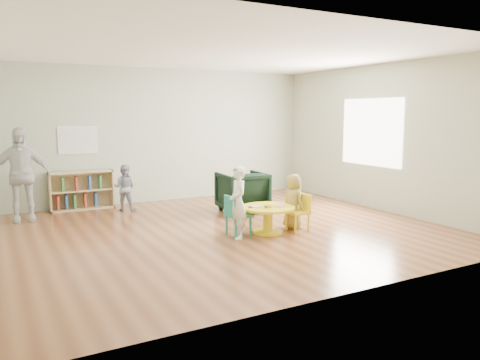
{
  "coord_description": "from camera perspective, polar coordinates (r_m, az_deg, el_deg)",
  "views": [
    {
      "loc": [
        -3.17,
        -6.57,
        1.88
      ],
      "look_at": [
        0.23,
        -0.3,
        0.85
      ],
      "focal_mm": 35.0,
      "sensor_mm": 36.0,
      "label": 1
    }
  ],
  "objects": [
    {
      "name": "room",
      "position": [
        7.3,
        -2.63,
        8.31
      ],
      "size": [
        7.1,
        7.0,
        2.8
      ],
      "color": "brown",
      "rests_on": "ground"
    },
    {
      "name": "activity_table",
      "position": [
        7.37,
        3.43,
        -4.23
      ],
      "size": [
        0.85,
        0.85,
        0.47
      ],
      "rotation": [
        0.0,
        0.0,
        0.15
      ],
      "color": "yellow",
      "rests_on": "ground"
    },
    {
      "name": "kid_chair_left",
      "position": [
        7.18,
        -0.5,
        -4.2
      ],
      "size": [
        0.36,
        0.36,
        0.63
      ],
      "rotation": [
        0.0,
        0.0,
        -1.51
      ],
      "color": "#1A907D",
      "rests_on": "ground"
    },
    {
      "name": "kid_chair_right",
      "position": [
        7.58,
        7.31,
        -3.75
      ],
      "size": [
        0.32,
        0.32,
        0.59
      ],
      "rotation": [
        0.0,
        0.0,
        1.55
      ],
      "color": "yellow",
      "rests_on": "ground"
    },
    {
      "name": "bookshelf",
      "position": [
        9.67,
        -18.84,
        -1.23
      ],
      "size": [
        1.2,
        0.3,
        0.75
      ],
      "color": "tan",
      "rests_on": "ground"
    },
    {
      "name": "alphabet_poster",
      "position": [
        9.7,
        -19.15,
        4.63
      ],
      "size": [
        0.74,
        0.01,
        0.54
      ],
      "color": "white",
      "rests_on": "ground"
    },
    {
      "name": "armchair",
      "position": [
        8.9,
        0.27,
        -1.45
      ],
      "size": [
        0.88,
        0.9,
        0.77
      ],
      "primitive_type": "imported",
      "rotation": [
        0.0,
        0.0,
        3.07
      ],
      "color": "black",
      "rests_on": "ground"
    },
    {
      "name": "child_left",
      "position": [
        7.0,
        -0.27,
        -2.74
      ],
      "size": [
        0.32,
        0.43,
        1.1
      ],
      "primitive_type": "imported",
      "rotation": [
        0.0,
        0.0,
        -1.72
      ],
      "color": "white",
      "rests_on": "ground"
    },
    {
      "name": "child_right",
      "position": [
        7.65,
        6.51,
        -2.61
      ],
      "size": [
        0.32,
        0.46,
        0.9
      ],
      "primitive_type": "imported",
      "rotation": [
        0.0,
        0.0,
        1.66
      ],
      "color": "yellow",
      "rests_on": "ground"
    },
    {
      "name": "toddler",
      "position": [
        9.29,
        -13.88,
        -0.9
      ],
      "size": [
        0.55,
        0.51,
        0.89
      ],
      "primitive_type": "imported",
      "rotation": [
        0.0,
        0.0,
        2.6
      ],
      "color": "#1C2747",
      "rests_on": "ground"
    },
    {
      "name": "adult_caretaker",
      "position": [
        8.91,
        -25.19,
        0.59
      ],
      "size": [
        0.98,
        0.45,
        1.64
      ],
      "primitive_type": "imported",
      "rotation": [
        0.0,
        0.0,
        -0.06
      ],
      "color": "silver",
      "rests_on": "ground"
    }
  ]
}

